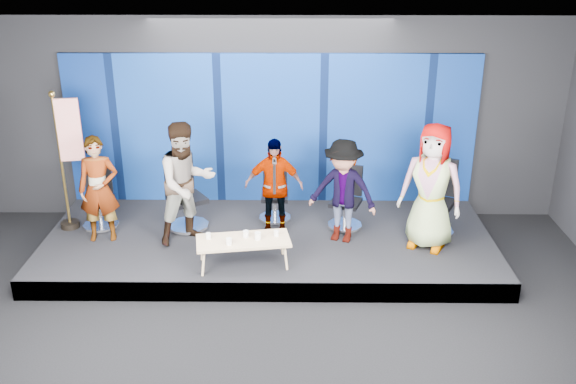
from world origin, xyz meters
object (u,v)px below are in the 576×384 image
Objects in this scene: coffee_table at (243,242)px; mug_c at (246,234)px; chair_b at (186,205)px; chair_a at (100,207)px; panelist_b at (186,183)px; mug_e at (276,233)px; chair_d at (346,207)px; chair_e at (435,209)px; panelist_a at (99,189)px; panelist_e at (432,187)px; panelist_c at (274,186)px; chair_c at (275,201)px; mug_b at (229,241)px; mug_d at (258,236)px; panelist_d at (343,191)px; mug_a at (208,236)px; flag_stand at (68,158)px.

mug_c is (0.03, 0.08, 0.08)m from coffee_table.
chair_b reaches higher than mug_c.
panelist_b is (1.52, -0.52, 0.61)m from chair_a.
mug_c reaches higher than mug_e.
chair_b is at bearing -159.10° from chair_d.
panelist_b is at bearing -109.18° from chair_b.
chair_e is at bearing 19.50° from mug_c.
panelist_a is 1.65× the size of chair_d.
panelist_c is at bearing -164.45° from panelist_e.
chair_c is 1.87m from mug_b.
mug_d is at bearing -115.97° from chair_d.
chair_b is 0.76× the size of panelist_c.
panelist_b is at bearing -158.94° from panelist_d.
chair_b is at bearing 70.82° from panelist_b.
mug_d is (-2.74, -1.11, 0.07)m from chair_e.
chair_c is 0.50× the size of panelist_e.
panelist_a reaches higher than mug_a.
panelist_d is at bearing 22.74° from mug_a.
panelist_e reaches higher than chair_e.
chair_a is at bearing -159.87° from chair_d.
panelist_b is 1.17× the size of panelist_d.
coffee_table is (-2.75, -0.64, -0.59)m from panelist_e.
chair_c is at bearing 75.90° from coffee_table.
panelist_c is (1.42, -0.17, 0.39)m from chair_b.
mug_d is at bearing 22.66° from mug_b.
mug_a is at bearing 179.19° from mug_d.
panelist_b is 1.22× the size of panelist_c.
chair_a is 2.84m from chair_c.
panelist_e is at bearing 12.97° from mug_e.
chair_b is at bearing -9.08° from flag_stand.
panelist_e is (-0.20, -0.47, 0.57)m from chair_e.
mug_e is at bearing 13.78° from coffee_table.
mug_c is 3.15m from flag_stand.
chair_b is 1.63m from coffee_table.
mug_a is at bearing -173.10° from mug_c.
coffee_table is at bearing -132.39° from chair_e.
chair_e is (5.19, 0.28, -0.44)m from panelist_a.
chair_a is at bearing 153.80° from mug_d.
flag_stand is at bearing 160.95° from mug_e.
mug_c is at bearing -81.46° from chair_b.
chair_c reaches higher than coffee_table.
mug_b is at bearing -38.34° from flag_stand.
mug_d is (-0.20, -1.10, -0.32)m from panelist_c.
mug_d is at bearing -96.78° from chair_c.
chair_a reaches higher than chair_d.
flag_stand is at bearing -154.38° from chair_e.
coffee_table is 12.94× the size of mug_d.
panelist_b is at bearing -147.36° from chair_c.
panelist_d is 1.31m from panelist_e.
chair_a is 2.93m from mug_d.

